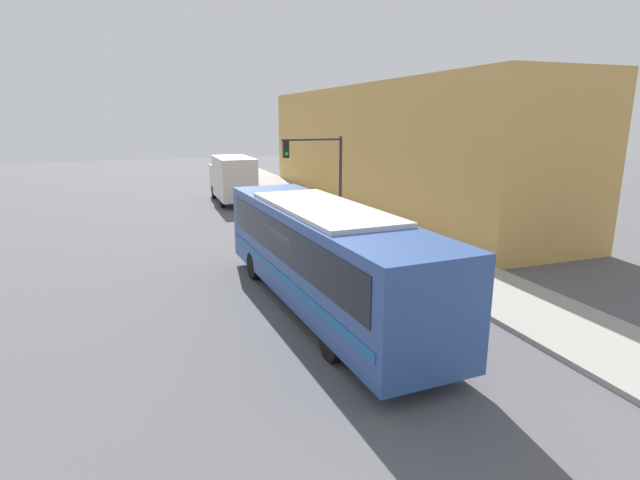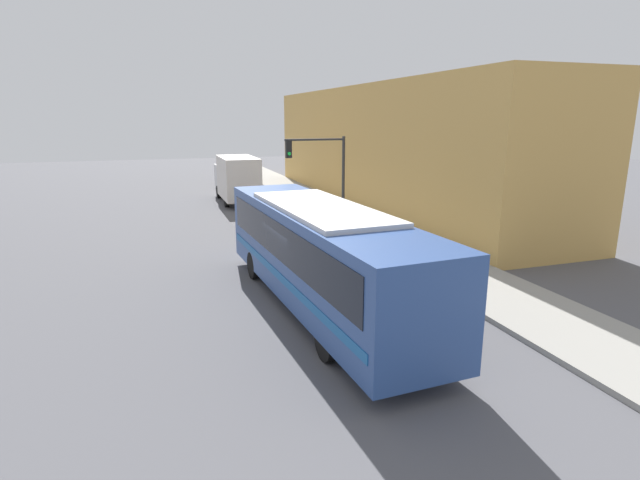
% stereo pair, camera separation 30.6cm
% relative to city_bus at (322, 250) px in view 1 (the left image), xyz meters
% --- Properties ---
extents(ground_plane, '(120.00, 120.00, 0.00)m').
position_rel_city_bus_xyz_m(ground_plane, '(-0.23, 0.41, -1.87)').
color(ground_plane, '#515156').
extents(sidewalk, '(3.34, 70.00, 0.16)m').
position_rel_city_bus_xyz_m(sidewalk, '(5.94, 20.41, -1.79)').
color(sidewalk, gray).
rests_on(sidewalk, ground_plane).
extents(building_facade, '(6.00, 31.89, 7.70)m').
position_rel_city_bus_xyz_m(building_facade, '(10.61, 17.35, 1.98)').
color(building_facade, tan).
rests_on(building_facade, ground_plane).
extents(city_bus, '(3.29, 11.88, 3.23)m').
position_rel_city_bus_xyz_m(city_bus, '(0.00, 0.00, 0.00)').
color(city_bus, '#2D4C8C').
rests_on(city_bus, ground_plane).
extents(delivery_truck, '(2.26, 6.79, 3.18)m').
position_rel_city_bus_xyz_m(delivery_truck, '(0.82, 20.50, -0.15)').
color(delivery_truck, silver).
rests_on(delivery_truck, ground_plane).
extents(fire_hydrant, '(0.21, 0.28, 0.78)m').
position_rel_city_bus_xyz_m(fire_hydrant, '(4.87, 2.85, -1.32)').
color(fire_hydrant, gold).
rests_on(fire_hydrant, sidewalk).
extents(traffic_light_pole, '(3.28, 0.35, 4.64)m').
position_rel_city_bus_xyz_m(traffic_light_pole, '(3.81, 11.04, 1.51)').
color(traffic_light_pole, '#2D2D2D').
rests_on(traffic_light_pole, sidewalk).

